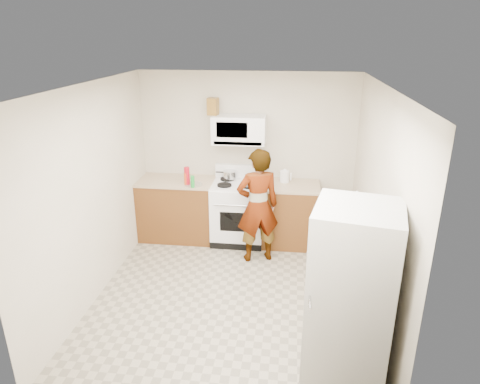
% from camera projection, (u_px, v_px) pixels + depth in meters
% --- Properties ---
extents(floor, '(3.60, 3.60, 0.00)m').
position_uv_depth(floor, '(231.00, 295.00, 5.22)').
color(floor, gray).
rests_on(floor, ground).
extents(back_wall, '(3.20, 0.02, 2.50)m').
position_uv_depth(back_wall, '(247.00, 157.00, 6.44)').
color(back_wall, beige).
rests_on(back_wall, floor).
extents(right_wall, '(0.02, 3.60, 2.50)m').
position_uv_depth(right_wall, '(376.00, 207.00, 4.59)').
color(right_wall, beige).
rests_on(right_wall, floor).
extents(cabinet_left, '(1.12, 0.62, 0.90)m').
position_uv_depth(cabinet_left, '(178.00, 210.00, 6.56)').
color(cabinet_left, brown).
rests_on(cabinet_left, floor).
extents(counter_left, '(1.14, 0.64, 0.03)m').
position_uv_depth(counter_left, '(176.00, 181.00, 6.40)').
color(counter_left, tan).
rests_on(counter_left, cabinet_left).
extents(cabinet_right, '(0.80, 0.62, 0.90)m').
position_uv_depth(cabinet_right, '(290.00, 215.00, 6.36)').
color(cabinet_right, brown).
rests_on(cabinet_right, floor).
extents(counter_right, '(0.82, 0.64, 0.03)m').
position_uv_depth(counter_right, '(291.00, 186.00, 6.20)').
color(counter_right, tan).
rests_on(counter_right, cabinet_right).
extents(gas_range, '(0.76, 0.65, 1.13)m').
position_uv_depth(gas_range, '(238.00, 211.00, 6.43)').
color(gas_range, white).
rests_on(gas_range, floor).
extents(microwave, '(0.76, 0.38, 0.40)m').
position_uv_depth(microwave, '(239.00, 129.00, 6.13)').
color(microwave, white).
rests_on(microwave, back_wall).
extents(person, '(0.68, 0.56, 1.60)m').
position_uv_depth(person, '(258.00, 206.00, 5.78)').
color(person, tan).
rests_on(person, floor).
extents(fridge, '(0.82, 0.82, 1.70)m').
position_uv_depth(fridge, '(351.00, 297.00, 3.71)').
color(fridge, beige).
rests_on(fridge, floor).
extents(kettle, '(0.17, 0.17, 0.17)m').
position_uv_depth(kettle, '(285.00, 176.00, 6.29)').
color(kettle, white).
rests_on(kettle, counter_right).
extents(jug, '(0.16, 0.16, 0.24)m').
position_uv_depth(jug, '(213.00, 106.00, 6.07)').
color(jug, brown).
rests_on(jug, microwave).
extents(saucepan, '(0.26, 0.26, 0.11)m').
position_uv_depth(saucepan, '(230.00, 175.00, 6.40)').
color(saucepan, silver).
rests_on(saucepan, gas_range).
extents(tray, '(0.25, 0.17, 0.05)m').
position_uv_depth(tray, '(249.00, 185.00, 6.12)').
color(tray, silver).
rests_on(tray, gas_range).
extents(bottle_spray, '(0.09, 0.09, 0.26)m').
position_uv_depth(bottle_spray, '(187.00, 176.00, 6.16)').
color(bottle_spray, '#B60D1C').
rests_on(bottle_spray, counter_left).
extents(bottle_hot_sauce, '(0.07, 0.07, 0.18)m').
position_uv_depth(bottle_hot_sauce, '(186.00, 179.00, 6.16)').
color(bottle_hot_sauce, '#CF4017').
rests_on(bottle_hot_sauce, counter_left).
extents(bottle_green_cap, '(0.06, 0.06, 0.17)m').
position_uv_depth(bottle_green_cap, '(193.00, 182.00, 6.05)').
color(bottle_green_cap, '#198D2C').
rests_on(bottle_green_cap, counter_left).
extents(pot_lid, '(0.29, 0.29, 0.01)m').
position_uv_depth(pot_lid, '(193.00, 184.00, 6.19)').
color(pot_lid, silver).
rests_on(pot_lid, counter_left).
extents(broom, '(0.17, 0.21, 1.16)m').
position_uv_depth(broom, '(357.00, 230.00, 5.57)').
color(broom, white).
rests_on(broom, floor).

